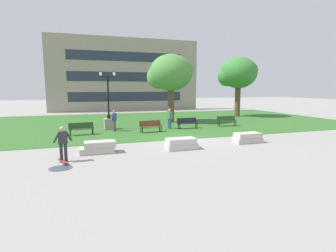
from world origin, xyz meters
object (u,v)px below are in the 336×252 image
park_bench_far_left (227,120)px  concrete_block_right (247,138)px  concrete_block_left (181,144)px  person_bystander_near_lawn (114,119)px  person_skateboarder (63,142)px  lamp_post_left (109,117)px  person_bystander_far_lawn (170,118)px  skateboard (63,161)px  concrete_block_center (98,147)px  park_bench_far_right (151,126)px  park_bench_near_left (187,122)px  park_bench_near_right (81,128)px

park_bench_far_left → concrete_block_right: bearing=-110.1°
concrete_block_left → person_bystander_near_lawn: person_bystander_near_lawn is taller
person_skateboarder → lamp_post_left: bearing=72.3°
lamp_post_left → person_bystander_far_lawn: lamp_post_left is taller
skateboard → person_bystander_far_lawn: (7.99, 8.32, 0.90)m
concrete_block_center → person_bystander_far_lawn: size_ratio=1.11×
person_skateboarder → park_bench_far_right: bearing=48.9°
concrete_block_left → park_bench_near_left: 7.82m
park_bench_near_right → person_bystander_far_lawn: bearing=5.6°
skateboard → lamp_post_left: bearing=72.8°
skateboard → person_bystander_near_lawn: person_bystander_near_lawn is taller
skateboard → park_bench_far_left: (13.53, 8.34, 0.45)m
concrete_block_left → person_skateboarder: person_skateboarder is taller
park_bench_near_left → park_bench_near_right: size_ratio=0.98×
person_skateboarder → person_bystander_far_lawn: bearing=45.1°
person_bystander_far_lawn → lamp_post_left: bearing=164.1°
concrete_block_left → park_bench_far_left: 10.33m
park_bench_near_right → person_skateboarder: bearing=-96.1°
concrete_block_left → person_bystander_far_lawn: 7.55m
skateboard → lamp_post_left: size_ratio=0.21×
concrete_block_right → park_bench_far_left: size_ratio=0.98×
park_bench_near_right → concrete_block_left: bearing=-50.3°
park_bench_near_right → person_bystander_near_lawn: 2.73m
park_bench_far_left → lamp_post_left: size_ratio=0.38×
concrete_block_center → park_bench_near_left: size_ratio=1.05×
lamp_post_left → concrete_block_left: bearing=-69.5°
skateboard → person_bystander_far_lawn: person_bystander_far_lawn is taller
person_skateboarder → park_bench_near_left: bearing=39.3°
park_bench_near_left → park_bench_far_right: bearing=-165.7°
person_skateboarder → lamp_post_left: (3.01, 9.42, 0.05)m
park_bench_near_left → person_skateboarder: bearing=-140.7°
concrete_block_left → skateboard: concrete_block_left is taller
park_bench_far_right → lamp_post_left: (-3.01, 2.52, 0.48)m
person_skateboarder → person_bystander_far_lawn: size_ratio=1.00×
concrete_block_center → person_skateboarder: bearing=-143.8°
park_bench_near_left → person_bystander_near_lawn: (-6.21, 0.40, 0.44)m
concrete_block_left → person_skateboarder: 6.34m
person_bystander_near_lawn → park_bench_near_left: bearing=-3.7°
park_bench_far_left → park_bench_far_right: (-7.50, -1.13, 0.00)m
concrete_block_center → park_bench_far_left: 13.67m
park_bench_far_left → person_bystander_far_lawn: 5.57m
lamp_post_left → person_bystander_far_lawn: (4.97, -1.42, -0.04)m
concrete_block_center → lamp_post_left: lamp_post_left is taller
concrete_block_left → concrete_block_right: same height
person_skateboarder → park_bench_far_left: size_ratio=0.93×
concrete_block_center → concrete_block_left: 4.63m
park_bench_near_left → park_bench_far_right: size_ratio=0.97×
park_bench_near_right → lamp_post_left: (2.24, 2.12, 0.48)m
skateboard → park_bench_near_left: (9.54, 8.11, 0.45)m
concrete_block_left → person_bystander_near_lawn: 8.10m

